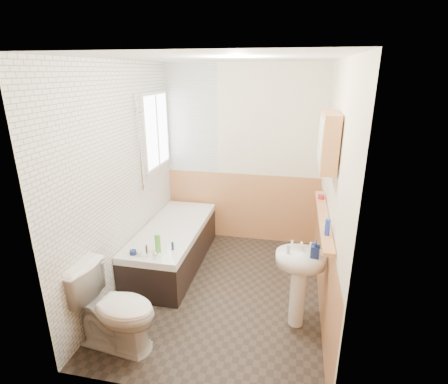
{
  "coord_description": "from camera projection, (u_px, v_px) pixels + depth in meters",
  "views": [
    {
      "loc": [
        0.72,
        -3.33,
        2.39
      ],
      "look_at": [
        0.0,
        0.15,
        1.15
      ],
      "focal_mm": 28.0,
      "sensor_mm": 36.0,
      "label": 1
    }
  ],
  "objects": [
    {
      "name": "cream_jar",
      "position": [
        133.0,
        252.0,
        3.73
      ],
      "size": [
        0.08,
        0.08,
        0.05
      ],
      "primitive_type": "cylinder",
      "rotation": [
        0.0,
        0.0,
        -0.15
      ],
      "color": "navy",
      "rests_on": "bathtub"
    },
    {
      "name": "wall_right",
      "position": [
        333.0,
        195.0,
        3.38
      ],
      "size": [
        0.02,
        2.8,
        2.5
      ],
      "primitive_type": "cube",
      "color": "#F4E9CA",
      "rests_on": "ground"
    },
    {
      "name": "black_jar",
      "position": [
        321.0,
        197.0,
        3.86
      ],
      "size": [
        0.08,
        0.08,
        0.05
      ],
      "primitive_type": "cylinder",
      "rotation": [
        0.0,
        0.0,
        -0.22
      ],
      "color": "maroon",
      "rests_on": "pine_shelf"
    },
    {
      "name": "wall_front",
      "position": [
        176.0,
        254.0,
        2.29
      ],
      "size": [
        2.2,
        0.02,
        2.5
      ],
      "primitive_type": "cube",
      "color": "#F4E9CA",
      "rests_on": "ground"
    },
    {
      "name": "foam_can",
      "position": [
        327.0,
        227.0,
        3.0
      ],
      "size": [
        0.06,
        0.06,
        0.15
      ],
      "primitive_type": "cylinder",
      "rotation": [
        0.0,
        0.0,
        0.37
      ],
      "color": "#19339E",
      "rests_on": "pine_shelf"
    },
    {
      "name": "tile_cladding_left",
      "position": [
        124.0,
        181.0,
        3.81
      ],
      "size": [
        0.01,
        2.8,
        2.5
      ],
      "primitive_type": "cube",
      "color": "white",
      "rests_on": "wall_left"
    },
    {
      "name": "window",
      "position": [
        157.0,
        131.0,
        4.55
      ],
      "size": [
        0.03,
        0.79,
        0.99
      ],
      "color": "white",
      "rests_on": "wall_left"
    },
    {
      "name": "blue_gel",
      "position": [
        158.0,
        243.0,
        3.74
      ],
      "size": [
        0.07,
        0.05,
        0.22
      ],
      "primitive_type": "cube",
      "rotation": [
        0.0,
        0.0,
        0.31
      ],
      "color": "#59C647",
      "rests_on": "bathtub"
    },
    {
      "name": "clear_bottle",
      "position": [
        288.0,
        249.0,
        3.21
      ],
      "size": [
        0.04,
        0.04,
        0.09
      ],
      "primitive_type": "cylinder",
      "rotation": [
        0.0,
        0.0,
        -0.3
      ],
      "color": "silver",
      "rests_on": "sink"
    },
    {
      "name": "wainscot_front",
      "position": [
        181.0,
        343.0,
        2.56
      ],
      "size": [
        2.2,
        0.01,
        1.0
      ],
      "primitive_type": "cube",
      "color": "tan",
      "rests_on": "wall_front"
    },
    {
      "name": "shower_riser",
      "position": [
        140.0,
        135.0,
        4.0
      ],
      "size": [
        0.1,
        0.08,
        1.13
      ],
      "color": "silver",
      "rests_on": "wall_left"
    },
    {
      "name": "wall_back",
      "position": [
        242.0,
        156.0,
        4.9
      ],
      "size": [
        2.2,
        0.02,
        2.5
      ],
      "primitive_type": "cube",
      "color": "#F4E9CA",
      "rests_on": "ground"
    },
    {
      "name": "ceiling",
      "position": [
        221.0,
        58.0,
        3.19
      ],
      "size": [
        2.8,
        2.8,
        0.0
      ],
      "primitive_type": "plane",
      "rotation": [
        3.14,
        0.0,
        0.0
      ],
      "color": "white",
      "rests_on": "ground"
    },
    {
      "name": "wainscot_right",
      "position": [
        323.0,
        262.0,
        3.64
      ],
      "size": [
        0.01,
        2.8,
        1.0
      ],
      "primitive_type": "cube",
      "color": "tan",
      "rests_on": "wall_right"
    },
    {
      "name": "sink",
      "position": [
        299.0,
        274.0,
        3.31
      ],
      "size": [
        0.46,
        0.37,
        0.89
      ],
      "rotation": [
        0.0,
        0.0,
        -0.17
      ],
      "color": "white",
      "rests_on": "floor"
    },
    {
      "name": "medicine_cabinet",
      "position": [
        328.0,
        141.0,
        3.15
      ],
      "size": [
        0.15,
        0.57,
        0.52
      ],
      "color": "tan",
      "rests_on": "wall_right"
    },
    {
      "name": "soap_bottle",
      "position": [
        315.0,
        253.0,
        3.15
      ],
      "size": [
        0.1,
        0.18,
        0.08
      ],
      "primitive_type": "imported",
      "rotation": [
        0.0,
        0.0,
        -0.16
      ],
      "color": "navy",
      "rests_on": "sink"
    },
    {
      "name": "wainscot_back",
      "position": [
        241.0,
        207.0,
        5.13
      ],
      "size": [
        2.2,
        0.01,
        1.0
      ],
      "primitive_type": "cube",
      "color": "tan",
      "rests_on": "wall_back"
    },
    {
      "name": "orange_bottle",
      "position": [
        173.0,
        246.0,
        3.82
      ],
      "size": [
        0.03,
        0.03,
        0.09
      ],
      "primitive_type": "cylinder",
      "rotation": [
        0.0,
        0.0,
        -0.06
      ],
      "color": "navy",
      "rests_on": "bathtub"
    },
    {
      "name": "green_bottle",
      "position": [
        327.0,
        219.0,
        3.1
      ],
      "size": [
        0.04,
        0.04,
        0.2
      ],
      "primitive_type": "cone",
      "rotation": [
        0.0,
        0.0,
        -0.13
      ],
      "color": "silver",
      "rests_on": "pine_shelf"
    },
    {
      "name": "tile_return_back",
      "position": [
        191.0,
        119.0,
        4.85
      ],
      "size": [
        0.75,
        0.01,
        1.5
      ],
      "primitive_type": "cube",
      "color": "white",
      "rests_on": "wall_back"
    },
    {
      "name": "bathtub",
      "position": [
        173.0,
        245.0,
        4.48
      ],
      "size": [
        0.7,
        1.75,
        0.67
      ],
      "color": "black",
      "rests_on": "floor"
    },
    {
      "name": "pine_shelf",
      "position": [
        323.0,
        217.0,
        3.42
      ],
      "size": [
        0.1,
        1.52,
        0.03
      ],
      "primitive_type": "cube",
      "color": "tan",
      "rests_on": "wall_right"
    },
    {
      "name": "floor",
      "position": [
        221.0,
        291.0,
        4.01
      ],
      "size": [
        2.8,
        2.8,
        0.0
      ],
      "primitive_type": "plane",
      "color": "black",
      "rests_on": "ground"
    },
    {
      "name": "wall_left",
      "position": [
        122.0,
        181.0,
        3.81
      ],
      "size": [
        0.02,
        2.8,
        2.5
      ],
      "primitive_type": "cube",
      "color": "#F4E9CA",
      "rests_on": "ground"
    },
    {
      "name": "toilet",
      "position": [
        114.0,
        308.0,
        3.1
      ],
      "size": [
        0.85,
        0.54,
        0.78
      ],
      "primitive_type": "imported",
      "rotation": [
        0.0,
        0.0,
        1.45
      ],
      "color": "white",
      "rests_on": "floor"
    }
  ]
}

